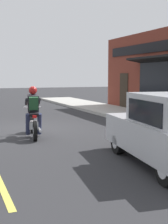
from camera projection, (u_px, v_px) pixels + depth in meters
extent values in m
plane|color=#2B2B2D|center=(30.00, 129.00, 11.47)|extent=(80.00, 80.00, 0.00)
cube|color=#ADAAA3|center=(118.00, 112.00, 16.25)|extent=(2.60, 22.00, 0.14)
cube|color=maroon|center=(154.00, 73.00, 15.80)|extent=(0.50, 9.23, 4.20)
cube|color=black|center=(163.00, 84.00, 14.70)|extent=(0.04, 3.87, 2.10)
cube|color=black|center=(163.00, 84.00, 14.71)|extent=(0.02, 4.06, 2.20)
cube|color=#2D2319|center=(124.00, 91.00, 18.15)|extent=(0.04, 0.90, 2.10)
cube|color=black|center=(158.00, 58.00, 14.44)|extent=(0.81, 4.43, 0.24)
cube|color=black|center=(150.00, 48.00, 15.55)|extent=(0.06, 7.84, 0.50)
cylinder|color=black|center=(32.00, 124.00, 10.67)|extent=(0.20, 0.63, 0.62)
cylinder|color=silver|center=(32.00, 124.00, 10.67)|extent=(0.15, 0.23, 0.22)
cylinder|color=black|center=(35.00, 131.00, 9.32)|extent=(0.20, 0.63, 0.62)
cylinder|color=silver|center=(35.00, 131.00, 9.32)|extent=(0.15, 0.23, 0.22)
cube|color=silver|center=(34.00, 125.00, 9.94)|extent=(0.34, 0.44, 0.24)
ellipsoid|color=#B21919|center=(33.00, 111.00, 10.13)|extent=(0.38, 0.56, 0.24)
cube|color=black|center=(34.00, 114.00, 9.67)|extent=(0.35, 0.60, 0.10)
cylinder|color=silver|center=(32.00, 115.00, 10.54)|extent=(0.12, 0.33, 0.68)
cylinder|color=silver|center=(32.00, 107.00, 10.39)|extent=(0.56, 0.13, 0.04)
sphere|color=silver|center=(32.00, 110.00, 10.57)|extent=(0.16, 0.16, 0.16)
cylinder|color=silver|center=(40.00, 130.00, 9.60)|extent=(0.17, 0.56, 0.08)
cube|color=red|center=(35.00, 117.00, 9.32)|extent=(0.13, 0.08, 0.08)
cylinder|color=#282D4C|center=(28.00, 124.00, 9.82)|extent=(0.20, 0.37, 0.71)
cylinder|color=#282D4C|center=(39.00, 124.00, 9.90)|extent=(0.20, 0.37, 0.71)
cube|color=#232328|center=(33.00, 103.00, 9.81)|extent=(0.39, 0.38, 0.57)
cylinder|color=#232328|center=(26.00, 102.00, 9.99)|extent=(0.17, 0.53, 0.26)
cylinder|color=#232328|center=(39.00, 101.00, 10.08)|extent=(0.17, 0.53, 0.26)
sphere|color=#A51919|center=(33.00, 90.00, 9.82)|extent=(0.26, 0.26, 0.26)
cube|color=#1E4728|center=(34.00, 103.00, 9.65)|extent=(0.32, 0.28, 0.42)
cylinder|color=black|center=(118.00, 142.00, 7.80)|extent=(0.26, 0.62, 0.60)
cylinder|color=silver|center=(118.00, 142.00, 7.80)|extent=(0.24, 0.35, 0.33)
cylinder|color=black|center=(167.00, 169.00, 5.50)|extent=(0.26, 0.62, 0.60)
cylinder|color=silver|center=(167.00, 169.00, 5.50)|extent=(0.24, 0.35, 0.33)
cube|color=black|center=(156.00, 108.00, 7.33)|extent=(1.36, 0.53, 0.51)
cube|color=black|center=(144.00, 112.00, 6.30)|extent=(0.24, 1.51, 0.46)
cube|color=silver|center=(117.00, 121.00, 8.44)|extent=(0.24, 0.07, 0.14)
cube|color=silver|center=(151.00, 120.00, 8.70)|extent=(0.24, 0.07, 0.14)
cube|color=#28282B|center=(134.00, 134.00, 8.59)|extent=(1.61, 0.34, 0.20)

